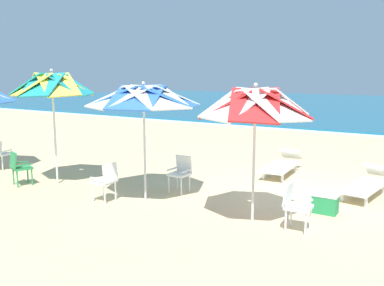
{
  "coord_description": "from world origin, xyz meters",
  "views": [
    {
      "loc": [
        2.86,
        -9.27,
        2.78
      ],
      "look_at": [
        -2.77,
        -0.29,
        1.0
      ],
      "focal_mm": 38.54,
      "sensor_mm": 36.0,
      "label": 1
    }
  ],
  "objects_px": {
    "plastic_chair_0": "(295,204)",
    "plastic_chair_3": "(19,166)",
    "plastic_chair_2": "(106,180)",
    "sun_lounger_0": "(367,183)",
    "beach_umbrella_2": "(52,86)",
    "plastic_chair_6": "(0,153)",
    "beach_umbrella_1": "(144,97)",
    "plastic_chair_1": "(181,171)",
    "cooler_box": "(325,203)",
    "beach_umbrella_0": "(255,105)",
    "sun_lounger_1": "(282,164)"
  },
  "relations": [
    {
      "from": "beach_umbrella_1",
      "to": "plastic_chair_6",
      "type": "height_order",
      "value": "beach_umbrella_1"
    },
    {
      "from": "plastic_chair_1",
      "to": "beach_umbrella_1",
      "type": "bearing_deg",
      "value": -109.96
    },
    {
      "from": "plastic_chair_3",
      "to": "sun_lounger_0",
      "type": "xyz_separation_m",
      "value": [
        7.57,
        3.74,
        -0.22
      ]
    },
    {
      "from": "plastic_chair_1",
      "to": "cooler_box",
      "type": "relative_size",
      "value": 1.73
    },
    {
      "from": "plastic_chair_1",
      "to": "plastic_chair_6",
      "type": "relative_size",
      "value": 1.0
    },
    {
      "from": "beach_umbrella_1",
      "to": "sun_lounger_1",
      "type": "relative_size",
      "value": 1.21
    },
    {
      "from": "beach_umbrella_2",
      "to": "sun_lounger_1",
      "type": "bearing_deg",
      "value": 41.75
    },
    {
      "from": "sun_lounger_1",
      "to": "beach_umbrella_1",
      "type": "bearing_deg",
      "value": -114.47
    },
    {
      "from": "plastic_chair_1",
      "to": "sun_lounger_1",
      "type": "height_order",
      "value": "plastic_chair_1"
    },
    {
      "from": "beach_umbrella_0",
      "to": "sun_lounger_1",
      "type": "bearing_deg",
      "value": 102.26
    },
    {
      "from": "plastic_chair_2",
      "to": "plastic_chair_6",
      "type": "distance_m",
      "value": 4.91
    },
    {
      "from": "cooler_box",
      "to": "plastic_chair_0",
      "type": "bearing_deg",
      "value": -100.42
    },
    {
      "from": "beach_umbrella_1",
      "to": "plastic_chair_3",
      "type": "xyz_separation_m",
      "value": [
        -3.43,
        -0.75,
        -1.79
      ]
    },
    {
      "from": "plastic_chair_3",
      "to": "plastic_chair_0",
      "type": "bearing_deg",
      "value": 5.95
    },
    {
      "from": "plastic_chair_0",
      "to": "plastic_chair_3",
      "type": "distance_m",
      "value": 6.89
    },
    {
      "from": "plastic_chair_1",
      "to": "plastic_chair_2",
      "type": "xyz_separation_m",
      "value": [
        -0.97,
        -1.5,
        0.0
      ]
    },
    {
      "from": "beach_umbrella_2",
      "to": "sun_lounger_0",
      "type": "xyz_separation_m",
      "value": [
        6.9,
        3.14,
        -2.21
      ]
    },
    {
      "from": "beach_umbrella_1",
      "to": "plastic_chair_2",
      "type": "distance_m",
      "value": 1.99
    },
    {
      "from": "plastic_chair_0",
      "to": "plastic_chair_2",
      "type": "height_order",
      "value": "same"
    },
    {
      "from": "plastic_chair_2",
      "to": "sun_lounger_0",
      "type": "xyz_separation_m",
      "value": [
        4.78,
        3.57,
        -0.22
      ]
    },
    {
      "from": "plastic_chair_1",
      "to": "sun_lounger_1",
      "type": "bearing_deg",
      "value": 64.19
    },
    {
      "from": "sun_lounger_0",
      "to": "cooler_box",
      "type": "distance_m",
      "value": 1.85
    },
    {
      "from": "beach_umbrella_0",
      "to": "plastic_chair_6",
      "type": "relative_size",
      "value": 3.04
    },
    {
      "from": "beach_umbrella_1",
      "to": "plastic_chair_6",
      "type": "relative_size",
      "value": 3.03
    },
    {
      "from": "plastic_chair_0",
      "to": "sun_lounger_0",
      "type": "bearing_deg",
      "value": 76.63
    },
    {
      "from": "plastic_chair_1",
      "to": "sun_lounger_1",
      "type": "xyz_separation_m",
      "value": [
        1.44,
        2.98,
        -0.22
      ]
    },
    {
      "from": "plastic_chair_1",
      "to": "plastic_chair_2",
      "type": "distance_m",
      "value": 1.79
    },
    {
      "from": "plastic_chair_3",
      "to": "plastic_chair_2",
      "type": "bearing_deg",
      "value": 3.59
    },
    {
      "from": "plastic_chair_6",
      "to": "sun_lounger_0",
      "type": "relative_size",
      "value": 0.39
    },
    {
      "from": "beach_umbrella_1",
      "to": "cooler_box",
      "type": "xyz_separation_m",
      "value": [
        3.65,
        1.21,
        -2.09
      ]
    },
    {
      "from": "plastic_chair_0",
      "to": "plastic_chair_1",
      "type": "bearing_deg",
      "value": 162.73
    },
    {
      "from": "plastic_chair_0",
      "to": "plastic_chair_2",
      "type": "relative_size",
      "value": 1.0
    },
    {
      "from": "beach_umbrella_1",
      "to": "sun_lounger_0",
      "type": "relative_size",
      "value": 1.19
    },
    {
      "from": "plastic_chair_6",
      "to": "sun_lounger_0",
      "type": "height_order",
      "value": "plastic_chair_6"
    },
    {
      "from": "plastic_chair_1",
      "to": "cooler_box",
      "type": "distance_m",
      "value": 3.34
    },
    {
      "from": "sun_lounger_0",
      "to": "plastic_chair_3",
      "type": "bearing_deg",
      "value": -153.7
    },
    {
      "from": "plastic_chair_6",
      "to": "sun_lounger_1",
      "type": "bearing_deg",
      "value": 27.68
    },
    {
      "from": "plastic_chair_0",
      "to": "plastic_chair_2",
      "type": "bearing_deg",
      "value": -172.43
    },
    {
      "from": "plastic_chair_6",
      "to": "plastic_chair_0",
      "type": "bearing_deg",
      "value": -0.76
    },
    {
      "from": "plastic_chair_0",
      "to": "beach_umbrella_2",
      "type": "height_order",
      "value": "beach_umbrella_2"
    },
    {
      "from": "plastic_chair_6",
      "to": "sun_lounger_1",
      "type": "relative_size",
      "value": 0.4
    },
    {
      "from": "beach_umbrella_2",
      "to": "sun_lounger_0",
      "type": "height_order",
      "value": "beach_umbrella_2"
    },
    {
      "from": "beach_umbrella_0",
      "to": "plastic_chair_2",
      "type": "distance_m",
      "value": 3.75
    },
    {
      "from": "plastic_chair_2",
      "to": "sun_lounger_1",
      "type": "bearing_deg",
      "value": 61.67
    },
    {
      "from": "beach_umbrella_1",
      "to": "plastic_chair_1",
      "type": "xyz_separation_m",
      "value": [
        0.34,
        0.93,
        -1.79
      ]
    },
    {
      "from": "plastic_chair_0",
      "to": "plastic_chair_6",
      "type": "bearing_deg",
      "value": 179.24
    },
    {
      "from": "beach_umbrella_2",
      "to": "sun_lounger_1",
      "type": "relative_size",
      "value": 1.34
    },
    {
      "from": "plastic_chair_0",
      "to": "sun_lounger_0",
      "type": "distance_m",
      "value": 3.12
    },
    {
      "from": "beach_umbrella_0",
      "to": "sun_lounger_1",
      "type": "distance_m",
      "value": 4.58
    },
    {
      "from": "beach_umbrella_2",
      "to": "sun_lounger_1",
      "type": "distance_m",
      "value": 6.47
    }
  ]
}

